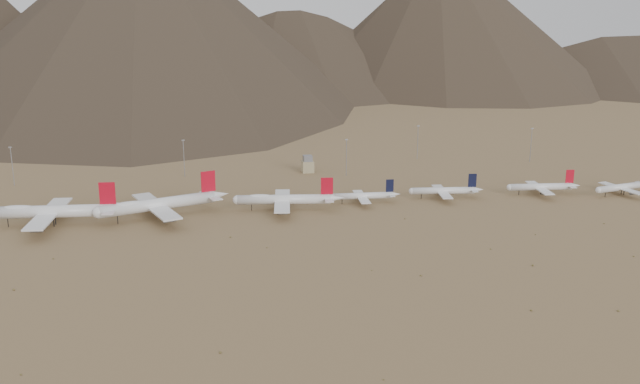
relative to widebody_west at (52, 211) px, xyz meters
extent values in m
plane|color=#9B7D50|center=(126.40, -26.24, -8.00)|extent=(3000.00, 3000.00, 0.00)
cylinder|color=white|center=(-0.33, 0.04, -0.09)|extent=(65.37, 14.28, 6.72)
cone|color=white|center=(35.84, -4.22, 0.42)|extent=(12.33, 7.38, 6.05)
cube|color=white|center=(-1.62, 0.19, -1.09)|extent=(17.31, 60.42, 0.84)
cube|color=white|center=(30.67, -3.61, 0.59)|extent=(8.46, 23.18, 0.40)
cube|color=red|center=(29.38, -3.46, 9.24)|extent=(8.47, 1.59, 11.92)
cylinder|color=black|center=(-22.93, 2.70, -5.72)|extent=(0.43, 0.43, 4.55)
cylinder|color=black|center=(1.16, 1.56, -5.72)|extent=(0.54, 0.54, 4.55)
cylinder|color=black|center=(0.77, -1.78, -5.72)|extent=(0.54, 0.54, 4.55)
ellipsoid|color=white|center=(-17.12, 2.02, 1.76)|extent=(21.26, 7.44, 4.03)
cylinder|color=slate|center=(-0.23, 12.03, -2.76)|extent=(6.81, 3.76, 3.02)
cylinder|color=slate|center=(-3.02, -11.65, -2.76)|extent=(6.81, 3.76, 3.02)
cylinder|color=slate|center=(1.03, 22.69, -2.76)|extent=(6.81, 3.76, 3.02)
cylinder|color=slate|center=(-4.27, -22.30, -2.76)|extent=(6.81, 3.76, 3.02)
cylinder|color=white|center=(55.13, 3.15, -0.15)|extent=(63.39, 26.34, 6.66)
sphere|color=white|center=(24.47, -6.85, -0.15)|extent=(6.53, 6.53, 6.53)
cone|color=white|center=(89.47, 14.35, 0.35)|extent=(12.90, 9.30, 6.00)
cube|color=white|center=(53.91, 2.75, -1.15)|extent=(28.15, 59.41, 0.83)
cube|color=white|center=(84.57, 12.75, 0.52)|extent=(12.49, 23.16, 0.40)
cube|color=red|center=(83.34, 12.35, 9.10)|extent=(8.16, 3.17, 11.82)
cylinder|color=black|center=(33.67, -3.85, -5.74)|extent=(0.43, 0.43, 4.51)
cylinder|color=black|center=(55.84, 5.13, -5.74)|extent=(0.54, 0.54, 4.51)
cylinder|color=black|center=(56.88, 1.96, -5.74)|extent=(0.54, 0.54, 4.51)
ellipsoid|color=white|center=(39.19, -2.05, 1.68)|extent=(21.17, 11.15, 4.00)
cylinder|color=slate|center=(50.24, 13.99, -2.80)|extent=(7.06, 4.85, 3.00)
cylinder|color=slate|center=(57.57, -8.49, -2.80)|extent=(7.06, 4.85, 3.00)
cylinder|color=slate|center=(46.94, 24.11, -2.80)|extent=(7.06, 4.85, 3.00)
cylinder|color=slate|center=(60.88, -18.61, -2.80)|extent=(7.06, 4.85, 3.00)
cylinder|color=white|center=(125.43, 3.57, -1.52)|extent=(53.42, 14.08, 5.50)
sphere|color=white|center=(99.17, 7.89, -1.52)|extent=(5.39, 5.39, 5.39)
cone|color=white|center=(154.84, -1.27, -1.11)|extent=(10.26, 6.44, 4.95)
cube|color=white|center=(124.38, 3.74, -2.35)|extent=(16.33, 49.53, 0.69)
cube|color=white|center=(150.64, -0.58, -0.97)|extent=(7.74, 19.07, 0.33)
cube|color=red|center=(149.59, -0.41, 6.11)|extent=(6.91, 1.61, 9.76)
cylinder|color=black|center=(107.05, 6.60, -6.13)|extent=(0.35, 0.35, 3.73)
cylinder|color=black|center=(126.70, 4.75, -6.13)|extent=(0.44, 0.44, 3.73)
cylinder|color=black|center=(126.26, 2.04, -6.13)|extent=(0.44, 0.44, 3.73)
ellipsoid|color=white|center=(111.77, 5.82, -0.01)|extent=(17.48, 6.84, 3.30)
cylinder|color=slate|center=(125.97, 13.37, -3.71)|extent=(5.65, 3.31, 2.48)
cylinder|color=slate|center=(122.79, -5.89, -3.71)|extent=(5.65, 3.31, 2.48)
cylinder|color=slate|center=(127.39, 22.04, -3.71)|extent=(5.65, 3.31, 2.48)
cylinder|color=slate|center=(121.37, -14.55, -3.71)|extent=(5.65, 3.31, 2.48)
cylinder|color=white|center=(173.28, 8.67, -3.46)|extent=(35.48, 6.52, 3.83)
sphere|color=white|center=(155.69, 10.02, -3.46)|extent=(3.75, 3.75, 3.75)
cone|color=white|center=(192.99, 7.16, -3.17)|extent=(6.60, 3.92, 3.45)
cube|color=white|center=(172.58, 8.72, -4.03)|extent=(7.94, 30.59, 0.48)
cube|color=white|center=(190.17, 7.38, -3.08)|extent=(4.05, 11.70, 0.23)
cube|color=black|center=(189.47, 7.43, 2.24)|extent=(4.60, 0.69, 7.56)
cylinder|color=black|center=(160.97, 9.61, -6.69)|extent=(0.40, 0.40, 2.62)
cylinder|color=black|center=(174.06, 9.57, -6.69)|extent=(0.50, 0.50, 2.62)
cylinder|color=black|center=(173.91, 7.66, -6.69)|extent=(0.50, 0.50, 2.62)
cylinder|color=slate|center=(173.22, 17.17, -4.98)|extent=(3.65, 1.99, 1.72)
cylinder|color=slate|center=(171.93, 0.28, -4.98)|extent=(3.65, 1.99, 1.72)
cylinder|color=white|center=(223.92, 8.96, -3.09)|extent=(38.39, 9.72, 4.15)
sphere|color=white|center=(205.03, 11.77, -3.09)|extent=(4.06, 4.06, 4.06)
cone|color=white|center=(245.07, 5.82, -2.77)|extent=(7.35, 4.70, 3.73)
cube|color=white|center=(223.16, 9.08, -3.71)|extent=(10.86, 33.28, 0.52)
cube|color=white|center=(242.05, 6.27, -2.67)|extent=(5.23, 12.81, 0.25)
cube|color=black|center=(241.30, 6.38, 3.08)|extent=(4.97, 1.10, 8.18)
cylinder|color=black|center=(210.69, 10.93, -6.58)|extent=(0.44, 0.44, 2.84)
cylinder|color=black|center=(224.82, 9.88, -6.58)|extent=(0.55, 0.55, 2.84)
cylinder|color=black|center=(224.52, 7.83, -6.58)|extent=(0.55, 0.55, 2.84)
cylinder|color=slate|center=(224.51, 18.14, -4.73)|extent=(4.05, 2.41, 1.87)
cylinder|color=slate|center=(221.81, 0.01, -4.73)|extent=(4.05, 2.41, 1.87)
cylinder|color=white|center=(286.24, 4.96, -2.98)|extent=(39.24, 9.12, 4.24)
sphere|color=white|center=(266.88, 7.41, -2.98)|extent=(4.15, 4.15, 4.15)
cone|color=white|center=(307.91, 2.21, -2.66)|extent=(7.45, 4.67, 3.81)
cube|color=white|center=(285.46, 5.06, -3.62)|extent=(10.40, 33.96, 0.53)
cube|color=white|center=(304.81, 2.60, -2.56)|extent=(5.08, 13.05, 0.25)
cube|color=red|center=(304.04, 2.70, 3.32)|extent=(5.08, 1.02, 8.36)
cylinder|color=black|center=(272.69, 6.68, -6.55)|extent=(0.45, 0.45, 2.90)
cylinder|color=black|center=(287.14, 5.91, -6.55)|extent=(0.56, 0.56, 2.90)
cylinder|color=black|center=(286.88, 3.81, -6.55)|extent=(0.56, 0.56, 2.90)
cylinder|color=slate|center=(286.64, 14.34, -4.66)|extent=(4.11, 2.38, 1.91)
cylinder|color=slate|center=(284.28, -4.23, -4.66)|extent=(4.11, 2.38, 1.91)
cylinder|color=white|center=(335.64, -5.36, -3.13)|extent=(37.90, 11.47, 4.11)
sphere|color=white|center=(317.09, -9.08, -3.13)|extent=(4.03, 4.03, 4.03)
cube|color=white|center=(334.90, -5.51, -3.75)|extent=(12.32, 32.98, 0.51)
cylinder|color=black|center=(322.66, -7.96, -6.59)|extent=(0.43, 0.43, 2.81)
cylinder|color=black|center=(336.18, -4.20, -6.59)|extent=(0.54, 0.54, 2.81)
cylinder|color=black|center=(336.58, -6.22, -6.59)|extent=(0.54, 0.54, 2.81)
cylinder|color=slate|center=(333.11, 3.39, -4.77)|extent=(4.07, 2.56, 1.85)
cylinder|color=slate|center=(336.69, -14.41, -4.77)|extent=(4.07, 2.56, 1.85)
cube|color=tan|center=(156.40, 93.76, -4.00)|extent=(8.00, 8.00, 8.00)
cube|color=slate|center=(156.40, 93.76, 2.00)|extent=(6.00, 6.00, 4.00)
cylinder|color=gray|center=(-37.60, 96.27, 4.50)|extent=(0.50, 0.50, 25.00)
cube|color=gray|center=(-37.60, 96.27, 17.30)|extent=(2.00, 0.60, 0.80)
cylinder|color=gray|center=(71.66, 97.82, 4.50)|extent=(0.50, 0.50, 25.00)
cube|color=gray|center=(71.66, 97.82, 17.30)|extent=(2.00, 0.60, 0.80)
cylinder|color=gray|center=(180.32, 77.65, 4.50)|extent=(0.50, 0.50, 25.00)
cube|color=gray|center=(180.32, 77.65, 17.30)|extent=(2.00, 0.60, 0.80)
cylinder|color=gray|center=(246.49, 120.27, 4.50)|extent=(0.50, 0.50, 25.00)
cube|color=gray|center=(246.49, 120.27, 17.30)|extent=(2.00, 0.60, 0.80)
cylinder|color=gray|center=(325.19, 92.51, 4.50)|extent=(0.50, 0.50, 25.00)
cube|color=gray|center=(325.19, 92.51, 17.30)|extent=(2.00, 0.60, 0.80)
ellipsoid|color=brown|center=(7.77, -53.97, -7.75)|extent=(0.79, 0.79, 0.49)
ellipsoid|color=brown|center=(77.00, -162.24, -7.67)|extent=(0.86, 0.86, 0.65)
ellipsoid|color=brown|center=(244.42, -67.22, -7.78)|extent=(0.57, 0.57, 0.43)
ellipsoid|color=brown|center=(126.09, -190.84, -7.76)|extent=(0.54, 0.54, 0.47)
ellipsoid|color=brown|center=(90.96, -39.55, -7.69)|extent=(0.91, 0.91, 0.61)
ellipsoid|color=brown|center=(167.64, -109.05, -7.73)|extent=(0.99, 0.99, 0.53)
ellipsoid|color=brown|center=(289.79, -57.65, -7.77)|extent=(0.90, 0.90, 0.46)
ellipsoid|color=brown|center=(229.78, -159.63, -7.72)|extent=(1.02, 1.02, 0.55)
ellipsoid|color=brown|center=(273.55, -106.39, -7.76)|extent=(0.88, 0.88, 0.47)
ellipsoid|color=brown|center=(13.48, -163.88, -7.81)|extent=(0.71, 0.71, 0.38)
ellipsoid|color=brown|center=(-2.69, -89.73, -7.62)|extent=(0.91, 0.91, 0.75)
ellipsoid|color=brown|center=(197.05, -152.44, -7.68)|extent=(0.84, 0.84, 0.64)
ellipsoid|color=brown|center=(212.38, -83.01, -7.76)|extent=(0.80, 0.80, 0.47)
ellipsoid|color=brown|center=(148.43, -98.78, -7.80)|extent=(0.61, 0.61, 0.39)
ellipsoid|color=brown|center=(187.56, -27.31, -7.76)|extent=(0.79, 0.79, 0.48)
ellipsoid|color=brown|center=(221.32, -107.82, -7.58)|extent=(0.95, 0.95, 0.84)
ellipsoid|color=brown|center=(106.96, -59.04, -7.76)|extent=(0.62, 0.62, 0.48)
camera|label=1|loc=(65.14, -383.95, 107.18)|focal=40.00mm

